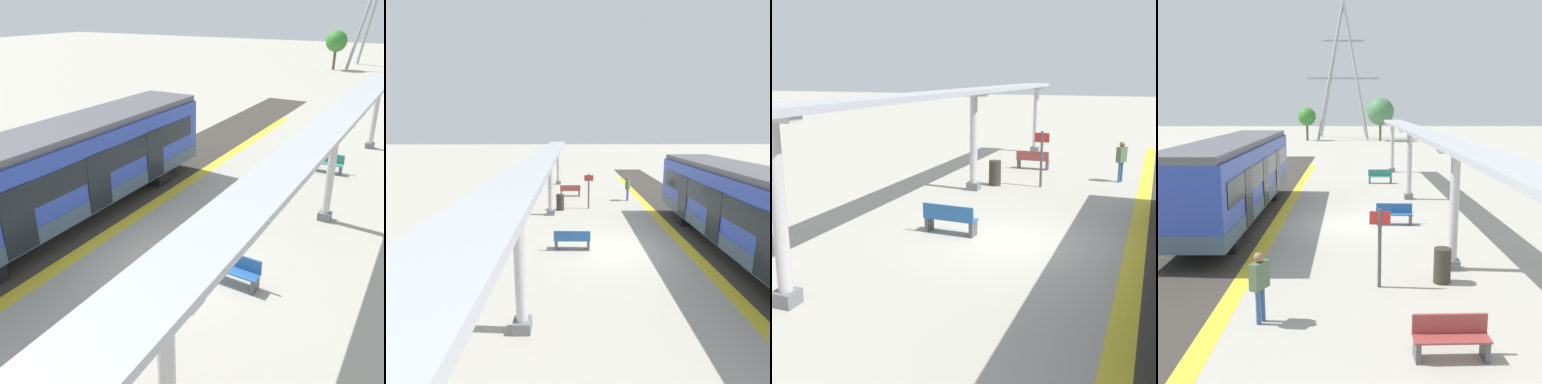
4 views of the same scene
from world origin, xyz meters
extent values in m
plane|color=#A49F93|center=(0.00, 0.00, 0.00)|extent=(176.00, 176.00, 0.00)
cube|color=gold|center=(-3.17, 0.00, 0.00)|extent=(0.51, 38.72, 0.01)
cube|color=slate|center=(2.97, -15.34, 0.15)|extent=(0.44, 0.44, 0.30)
cylinder|color=#BAB4B6|center=(2.97, -15.34, 1.92)|extent=(0.28, 0.28, 3.23)
cube|color=#BAB4B6|center=(2.97, -15.34, 3.59)|extent=(1.10, 0.36, 0.12)
cube|color=slate|center=(2.97, -5.26, 0.15)|extent=(0.44, 0.44, 0.30)
cylinder|color=#BAB4B6|center=(2.97, -5.26, 1.92)|extent=(0.28, 0.28, 3.23)
cube|color=#BAB4B6|center=(2.97, -5.26, 3.59)|extent=(1.10, 0.36, 0.12)
cube|color=slate|center=(2.97, 5.22, 0.15)|extent=(0.44, 0.44, 0.30)
cylinder|color=#BAB4B6|center=(2.97, 5.22, 1.92)|extent=(0.28, 0.28, 3.23)
cube|color=#A8AAB2|center=(2.97, -0.15, 3.73)|extent=(1.20, 31.18, 0.16)
cube|color=#255699|center=(1.73, -0.02, 0.44)|extent=(1.51, 0.49, 0.04)
cube|color=#255699|center=(1.73, 0.17, 0.66)|extent=(1.50, 0.11, 0.40)
cube|color=#4C4C51|center=(2.40, -0.05, 0.21)|extent=(0.11, 0.40, 0.42)
cube|color=#4C4C51|center=(1.06, 0.00, 0.21)|extent=(0.11, 0.40, 0.42)
cube|color=brown|center=(1.87, -10.30, 0.44)|extent=(1.51, 0.48, 0.04)
cube|color=brown|center=(1.86, -10.11, 0.66)|extent=(1.50, 0.11, 0.40)
cube|color=#4C4C51|center=(2.54, -10.28, 0.21)|extent=(0.11, 0.40, 0.42)
cube|color=#4C4C51|center=(1.20, -10.32, 0.21)|extent=(0.11, 0.40, 0.42)
cylinder|color=#302E26|center=(2.46, -6.34, 0.50)|extent=(0.48, 0.48, 0.99)
cylinder|color=#4C4C51|center=(0.69, -6.67, 1.10)|extent=(0.10, 0.10, 2.20)
cube|color=red|center=(0.69, -6.67, 1.95)|extent=(0.56, 0.04, 0.36)
cylinder|color=#325488|center=(-2.19, -8.84, 0.42)|extent=(0.11, 0.11, 0.83)
cylinder|color=#325488|center=(-2.11, -8.69, 0.42)|extent=(0.11, 0.11, 0.83)
cube|color=#4E6546|center=(-2.15, -8.76, 1.14)|extent=(0.42, 0.53, 0.62)
sphere|color=#885F42|center=(-2.15, -8.76, 1.57)|extent=(0.23, 0.23, 0.23)
camera|label=1|loc=(5.71, -9.24, 7.21)|focal=39.96mm
camera|label=2|loc=(1.72, 11.99, 4.95)|focal=28.49mm
camera|label=3|loc=(-3.46, 12.30, 4.39)|focal=46.85mm
camera|label=4|loc=(-0.11, -18.55, 4.92)|focal=43.02mm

